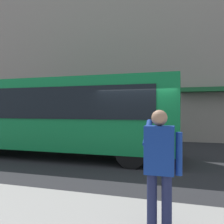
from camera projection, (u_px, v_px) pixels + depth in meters
The scene contains 4 objects.
ground_plane at pixel (140, 164), 8.01m from camera, with size 60.00×60.00×0.00m, color #232326.
building_facade_far at pixel (159, 43), 14.49m from camera, with size 28.00×1.55×12.00m.
red_bus at pixel (62, 114), 9.34m from camera, with size 9.05×2.54×3.08m.
pedestrian_photographer at pixel (160, 161), 3.23m from camera, with size 0.53×0.52×1.70m.
Camera 1 is at (-1.35, 7.94, 1.84)m, focal length 37.62 mm.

